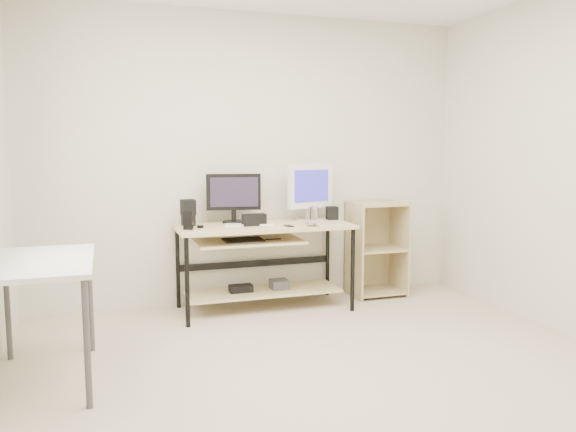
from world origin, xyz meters
The scene contains 16 objects.
room centered at (-0.14, 0.04, 1.32)m, with size 4.01×4.01×2.62m.
desk centered at (-0.03, 1.66, 0.54)m, with size 1.50×0.65×0.75m.
side_table centered at (-1.68, 0.60, 0.67)m, with size 0.60×1.00×0.75m.
shelf_unit centered at (1.15, 1.82, 0.45)m, with size 0.50×0.40×0.90m.
black_monitor centered at (-0.23, 1.82, 1.00)m, with size 0.47×0.20×0.43m.
white_imac centered at (0.49, 1.81, 1.05)m, with size 0.48×0.19×0.52m.
keyboard centered at (-0.14, 1.65, 0.76)m, with size 0.42×0.12×0.01m, color white.
mouse centered at (0.39, 1.58, 0.77)m, with size 0.07×0.11×0.04m, color #BCBCC2.
center_speaker centered at (-0.10, 1.62, 0.80)m, with size 0.20×0.09×0.10m, color black.
speaker_left centered at (-0.63, 1.80, 0.87)m, with size 0.13×0.13×0.22m.
speaker_right centered at (0.69, 1.79, 0.81)m, with size 0.10×0.10×0.12m, color black.
audio_controller centered at (-0.66, 1.56, 0.82)m, with size 0.07×0.05×0.15m, color black.
volume_puck centered at (-0.56, 1.63, 0.76)m, with size 0.05×0.05×0.02m, color black.
smartphone centered at (0.17, 1.48, 0.75)m, with size 0.06×0.10×0.01m, color black.
coaster centered at (0.36, 1.41, 0.75)m, with size 0.10×0.10×0.01m, color olive.
drinking_glass centered at (0.36, 1.41, 0.84)m, with size 0.08×0.08×0.16m, color white.
Camera 1 is at (-1.30, -2.96, 1.41)m, focal length 35.00 mm.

